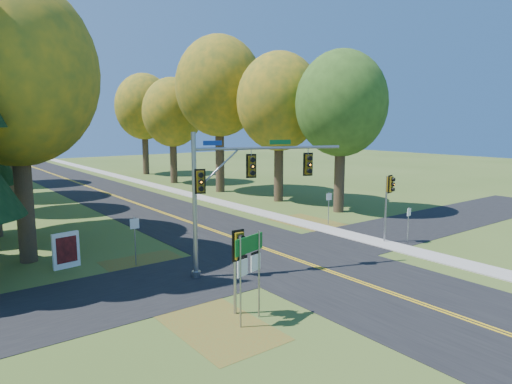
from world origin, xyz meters
TOP-DOWN VIEW (x-y plane):
  - ground at (0.00, 0.00)m, footprint 160.00×160.00m
  - road_main at (0.00, 0.00)m, footprint 8.00×160.00m
  - road_cross at (0.00, 2.00)m, footprint 60.00×6.00m
  - centerline_left at (-0.10, 0.00)m, footprint 0.10×160.00m
  - centerline_right at (0.10, 0.00)m, footprint 0.10×160.00m
  - sidewalk_east at (6.20, 0.00)m, footprint 1.60×160.00m
  - leaf_patch_w_near at (-6.50, 4.00)m, footprint 4.00×6.00m
  - leaf_patch_e at (6.80, 6.00)m, footprint 3.50×8.00m
  - leaf_patch_w_far at (-7.50, -3.00)m, footprint 3.00×5.00m
  - tree_w_a at (-11.13, 9.38)m, footprint 8.00×8.00m
  - tree_e_a at (11.57, 8.77)m, footprint 7.20×7.20m
  - tree_e_b at (10.97, 15.58)m, footprint 7.60×7.60m
  - tree_w_c at (-9.54, 24.47)m, footprint 6.80×6.80m
  - tree_e_c at (9.88, 23.69)m, footprint 8.80×8.80m
  - tree_e_d at (9.26, 32.87)m, footprint 7.00×7.00m
  - tree_e_e at (10.47, 43.58)m, footprint 7.80×7.80m
  - traffic_mast at (-3.81, 1.27)m, footprint 7.00×2.72m
  - east_signal_pole at (6.67, 0.36)m, footprint 0.47×0.55m
  - ped_signal_pole at (-6.41, -2.76)m, footprint 0.52×0.60m
  - route_sign_cluster at (-6.40, -3.46)m, footprint 1.48×0.47m
  - info_kiosk at (-9.93, 6.98)m, footprint 1.31×0.33m
  - reg_sign_e_north at (7.43, 5.91)m, footprint 0.44×0.09m
  - reg_sign_e_south at (7.50, -0.47)m, footprint 0.42×0.09m
  - reg_sign_w at (-7.05, 5.29)m, footprint 0.48×0.07m

SIDE VIEW (x-z plane):
  - ground at x=0.00m, z-range 0.00..0.00m
  - leaf_patch_w_near at x=-6.50m, z-range 0.00..0.01m
  - leaf_patch_e at x=6.80m, z-range 0.00..0.01m
  - leaf_patch_w_far at x=-7.50m, z-range 0.00..0.01m
  - road_cross at x=0.00m, z-range 0.00..0.02m
  - road_main at x=0.00m, z-range 0.00..0.02m
  - centerline_left at x=-0.10m, z-range 0.02..0.03m
  - centerline_right at x=0.10m, z-range 0.02..0.03m
  - sidewalk_east at x=6.20m, z-range 0.00..0.06m
  - info_kiosk at x=-9.93m, z-range 0.00..1.79m
  - reg_sign_e_south at x=7.50m, z-range 0.40..2.60m
  - reg_sign_e_north at x=7.43m, z-range 0.43..2.73m
  - reg_sign_w at x=-7.05m, z-range 0.46..2.95m
  - route_sign_cluster at x=-6.40m, z-range 0.67..3.94m
  - ped_signal_pole at x=-6.41m, z-range 0.80..4.09m
  - east_signal_pole at x=6.67m, z-range 1.05..5.13m
  - traffic_mast at x=-3.81m, z-range 0.96..7.67m
  - tree_w_c at x=-9.54m, z-range 1.99..13.90m
  - tree_e_d at x=9.26m, z-range 2.08..14.40m
  - tree_e_a at x=11.57m, z-range 2.16..14.90m
  - tree_e_b at x=10.97m, z-range 2.23..15.56m
  - tree_e_e at x=10.47m, z-range 2.32..16.06m
  - tree_w_a at x=-11.13m, z-range 2.41..16.56m
  - tree_e_c at x=9.88m, z-range 2.77..18.56m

